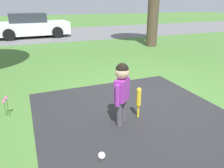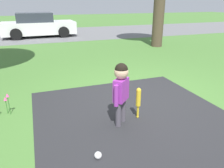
{
  "view_description": "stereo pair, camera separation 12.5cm",
  "coord_description": "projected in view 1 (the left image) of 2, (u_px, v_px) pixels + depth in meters",
  "views": [
    {
      "loc": [
        -2.04,
        -3.56,
        1.84
      ],
      "look_at": [
        -0.74,
        -0.38,
        0.53
      ],
      "focal_mm": 35.0,
      "sensor_mm": 36.0,
      "label": 1
    },
    {
      "loc": [
        -1.92,
        -3.61,
        1.84
      ],
      "look_at": [
        -0.74,
        -0.38,
        0.53
      ],
      "focal_mm": 35.0,
      "sensor_mm": 36.0,
      "label": 2
    }
  ],
  "objects": [
    {
      "name": "ground_plane",
      "position": [
        139.0,
        97.0,
        4.46
      ],
      "size": [
        60.0,
        60.0,
        0.0
      ],
      "primitive_type": "plane",
      "color": "#477533"
    },
    {
      "name": "street_strip",
      "position": [
        59.0,
        34.0,
        13.13
      ],
      "size": [
        40.0,
        6.0,
        0.01
      ],
      "color": "slate",
      "rests_on": "ground"
    },
    {
      "name": "child",
      "position": [
        122.0,
        86.0,
        3.29
      ],
      "size": [
        0.31,
        0.3,
        1.0
      ],
      "rotation": [
        0.0,
        0.0,
        0.76
      ],
      "color": "#4C4751",
      "rests_on": "ground"
    },
    {
      "name": "baseball_bat",
      "position": [
        139.0,
        98.0,
        3.58
      ],
      "size": [
        0.08,
        0.08,
        0.54
      ],
      "color": "yellow",
      "rests_on": "ground"
    },
    {
      "name": "sports_ball",
      "position": [
        102.0,
        156.0,
        2.71
      ],
      "size": [
        0.09,
        0.09,
        0.09
      ],
      "color": "white",
      "rests_on": "ground"
    },
    {
      "name": "parked_car",
      "position": [
        31.0,
        26.0,
        11.8
      ],
      "size": [
        3.86,
        2.0,
        1.28
      ],
      "rotation": [
        0.0,
        0.0,
        0.02
      ],
      "color": "silver",
      "rests_on": "ground"
    }
  ]
}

